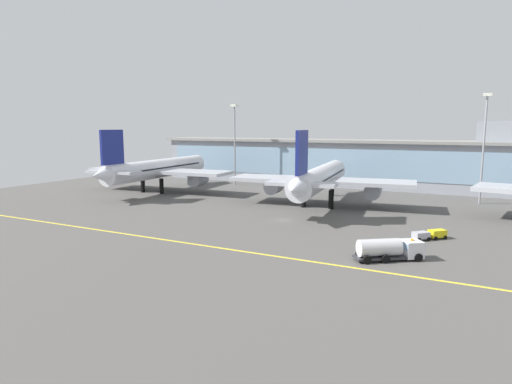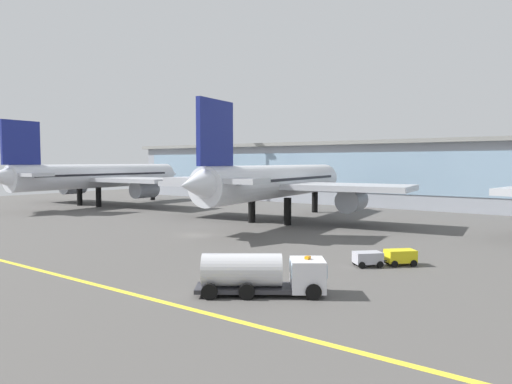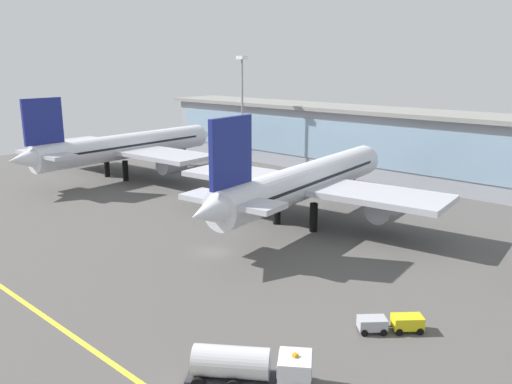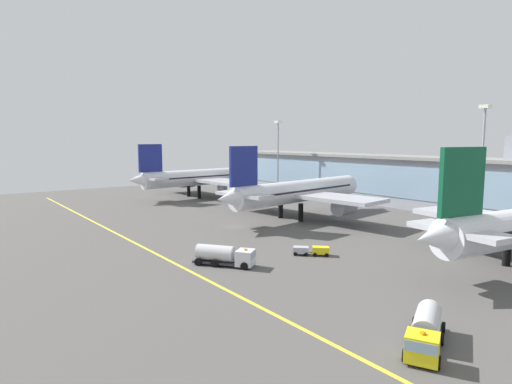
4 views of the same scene
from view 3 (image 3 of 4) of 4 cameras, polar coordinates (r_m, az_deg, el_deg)
The scene contains 8 objects.
ground_plane at distance 65.03m, azimuth -4.68°, elevation -6.56°, with size 180.00×180.00×0.00m, color #514F4C.
taxiway_centreline_stripe at distance 53.99m, azimuth -22.56°, elevation -12.09°, with size 144.00×0.50×0.01m, color yellow.
terminal_building at distance 105.14m, azimuth 18.03°, elevation 4.83°, with size 131.11×14.00×18.91m.
airliner_near_left at distance 109.39m, azimuth -13.95°, elevation 4.81°, with size 41.33×48.94×16.78m.
airliner_near_right at distance 75.19m, azimuth 5.44°, elevation 1.14°, with size 41.08×48.45×16.83m.
fuel_tanker_truck at distance 39.59m, azimuth -0.25°, elevation -18.47°, with size 8.74×7.29×2.90m.
service_truck_far at distance 48.14m, azimuth 14.54°, elevation -13.65°, with size 5.02×5.08×1.40m.
apron_light_mast_west at distance 113.99m, azimuth -1.52°, elevation 10.42°, with size 1.80×1.80×24.08m.
Camera 3 is at (45.19, -40.85, 22.74)m, focal length 36.67 mm.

